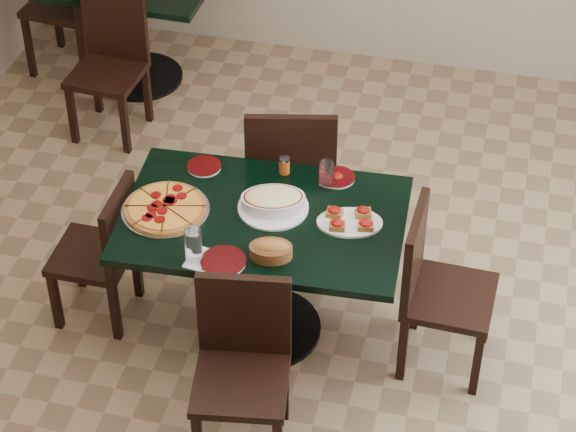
% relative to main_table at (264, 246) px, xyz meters
% --- Properties ---
extents(floor, '(5.50, 5.50, 0.00)m').
position_rel_main_table_xyz_m(floor, '(0.23, -0.09, -0.57)').
color(floor, '#856E4D').
rests_on(floor, ground).
extents(main_table, '(1.35, 0.91, 0.75)m').
position_rel_main_table_xyz_m(main_table, '(0.00, 0.00, 0.00)').
color(main_table, black).
rests_on(main_table, floor).
extents(back_table, '(1.06, 0.78, 0.75)m').
position_rel_main_table_xyz_m(back_table, '(-1.37, 2.04, -0.04)').
color(back_table, black).
rests_on(back_table, floor).
extents(chair_far, '(0.54, 0.54, 0.98)m').
position_rel_main_table_xyz_m(chair_far, '(-0.01, 0.61, -0.02)').
color(chair_far, black).
rests_on(chair_far, floor).
extents(chair_near, '(0.46, 0.46, 0.87)m').
position_rel_main_table_xyz_m(chair_near, '(0.07, -0.64, -0.08)').
color(chair_near, black).
rests_on(chair_near, floor).
extents(chair_right, '(0.43, 0.43, 0.88)m').
position_rel_main_table_xyz_m(chair_right, '(0.81, 0.01, -0.08)').
color(chair_right, black).
rests_on(chair_right, floor).
extents(chair_left, '(0.38, 0.38, 0.80)m').
position_rel_main_table_xyz_m(chair_left, '(-0.79, -0.06, -0.12)').
color(chair_left, black).
rests_on(chair_left, floor).
extents(back_chair_near, '(0.43, 0.43, 0.87)m').
position_rel_main_table_xyz_m(back_chair_near, '(-1.34, 1.52, -0.08)').
color(back_chair_near, black).
rests_on(back_chair_near, floor).
extents(pepperoni_pizza, '(0.41, 0.41, 0.04)m').
position_rel_main_table_xyz_m(pepperoni_pizza, '(-0.45, -0.07, 0.20)').
color(pepperoni_pizza, '#A8A9AF').
rests_on(pepperoni_pizza, main_table).
extents(lasagna_casserole, '(0.34, 0.33, 0.09)m').
position_rel_main_table_xyz_m(lasagna_casserole, '(0.03, 0.07, 0.23)').
color(lasagna_casserole, silver).
rests_on(lasagna_casserole, main_table).
extents(bread_basket, '(0.21, 0.17, 0.09)m').
position_rel_main_table_xyz_m(bread_basket, '(0.10, -0.26, 0.22)').
color(bread_basket, brown).
rests_on(bread_basket, main_table).
extents(bruschetta_platter, '(0.34, 0.26, 0.05)m').
position_rel_main_table_xyz_m(bruschetta_platter, '(0.40, 0.04, 0.21)').
color(bruschetta_platter, silver).
rests_on(bruschetta_platter, main_table).
extents(side_plate_near, '(0.20, 0.20, 0.02)m').
position_rel_main_table_xyz_m(side_plate_near, '(-0.09, -0.35, 0.19)').
color(side_plate_near, silver).
rests_on(side_plate_near, main_table).
extents(side_plate_far_r, '(0.17, 0.17, 0.03)m').
position_rel_main_table_xyz_m(side_plate_far_r, '(0.28, 0.36, 0.19)').
color(side_plate_far_r, silver).
rests_on(side_plate_far_r, main_table).
extents(side_plate_far_l, '(0.17, 0.17, 0.02)m').
position_rel_main_table_xyz_m(side_plate_far_l, '(-0.37, 0.29, 0.19)').
color(side_plate_far_l, silver).
rests_on(side_plate_far_l, main_table).
extents(napkin_setting, '(0.17, 0.17, 0.01)m').
position_rel_main_table_xyz_m(napkin_setting, '(-0.17, -0.35, 0.18)').
color(napkin_setting, silver).
rests_on(napkin_setting, main_table).
extents(water_glass_a, '(0.07, 0.07, 0.14)m').
position_rel_main_table_xyz_m(water_glass_a, '(0.24, 0.29, 0.25)').
color(water_glass_a, white).
rests_on(water_glass_a, main_table).
extents(water_glass_b, '(0.08, 0.08, 0.17)m').
position_rel_main_table_xyz_m(water_glass_b, '(-0.22, -0.35, 0.26)').
color(water_glass_b, white).
rests_on(water_glass_b, main_table).
extents(pepper_shaker, '(0.05, 0.05, 0.09)m').
position_rel_main_table_xyz_m(pepper_shaker, '(0.02, 0.34, 0.23)').
color(pepper_shaker, '#B14712').
rests_on(pepper_shaker, main_table).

